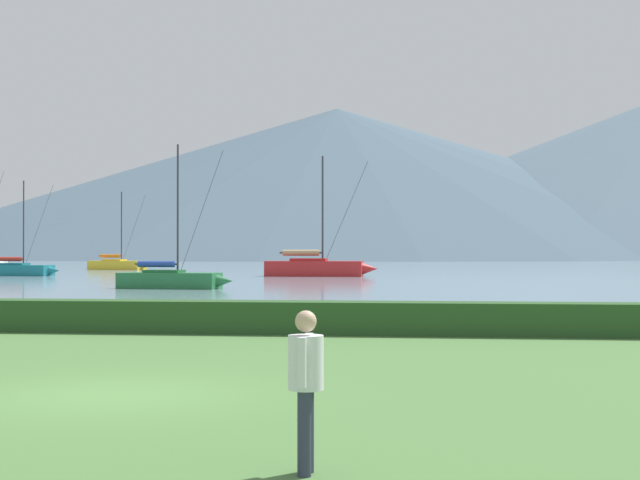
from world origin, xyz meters
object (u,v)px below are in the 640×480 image
(sailboat_slip_5, at_px, (19,269))
(person_standing_walker, at_px, (306,378))
(sailboat_slip_4, at_px, (316,267))
(sailboat_slip_1, at_px, (118,264))
(sailboat_slip_0, at_px, (171,279))

(sailboat_slip_5, bearing_deg, person_standing_walker, -57.55)
(sailboat_slip_4, relative_size, person_standing_walker, 6.07)
(sailboat_slip_1, relative_size, person_standing_walker, 5.16)
(sailboat_slip_1, bearing_deg, sailboat_slip_5, -79.63)
(sailboat_slip_5, xyz_separation_m, person_standing_walker, (33.17, -67.82, 0.42))
(sailboat_slip_4, height_order, person_standing_walker, sailboat_slip_4)
(sailboat_slip_5, height_order, person_standing_walker, sailboat_slip_5)
(sailboat_slip_5, distance_m, person_standing_walker, 75.50)
(sailboat_slip_0, relative_size, sailboat_slip_1, 0.97)
(sailboat_slip_4, xyz_separation_m, sailboat_slip_5, (-25.10, -1.61, -0.20))
(sailboat_slip_4, distance_m, person_standing_walker, 69.89)
(sailboat_slip_1, relative_size, sailboat_slip_4, 0.85)
(sailboat_slip_4, height_order, sailboat_slip_5, sailboat_slip_4)
(sailboat_slip_1, height_order, person_standing_walker, sailboat_slip_1)
(sailboat_slip_0, bearing_deg, sailboat_slip_4, 83.49)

